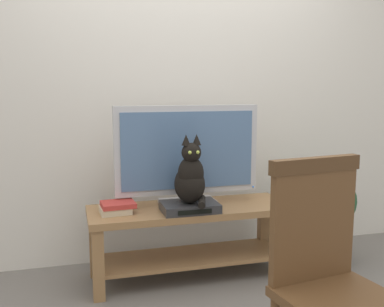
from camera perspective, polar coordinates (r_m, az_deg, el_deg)
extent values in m
cube|color=silver|center=(3.35, -2.05, 10.64)|extent=(7.00, 0.12, 2.80)
cube|color=olive|center=(2.98, -0.26, -7.22)|extent=(1.34, 0.46, 0.04)
cube|color=olive|center=(2.80, -11.89, -13.78)|extent=(0.07, 0.07, 0.44)
cube|color=olive|center=(3.12, 11.91, -11.43)|extent=(0.07, 0.07, 0.44)
cube|color=olive|center=(3.14, -12.34, -11.31)|extent=(0.07, 0.07, 0.44)
cube|color=olive|center=(3.42, 9.10, -9.52)|extent=(0.07, 0.07, 0.44)
cube|color=olive|center=(3.09, -0.26, -13.07)|extent=(1.24, 0.38, 0.02)
cube|color=#B7B7BC|center=(3.04, -0.59, -6.22)|extent=(0.37, 0.20, 0.03)
cube|color=#B7B7BC|center=(3.03, -0.59, -5.50)|extent=(0.06, 0.04, 0.05)
cube|color=#B7B7BC|center=(2.97, -0.60, 0.49)|extent=(0.97, 0.05, 0.59)
cube|color=#4C6B93|center=(2.94, -0.45, 0.41)|extent=(0.89, 0.01, 0.51)
sphere|color=#2672F2|center=(3.14, 7.83, -4.24)|extent=(0.01, 0.01, 0.01)
cube|color=#2D2D30|center=(2.87, -0.30, -6.84)|extent=(0.36, 0.24, 0.06)
cube|color=black|center=(2.75, 0.39, -7.50)|extent=(0.21, 0.01, 0.03)
ellipsoid|color=black|center=(2.83, -0.30, -3.95)|extent=(0.19, 0.23, 0.24)
ellipsoid|color=black|center=(2.79, -0.15, -2.57)|extent=(0.16, 0.15, 0.22)
sphere|color=black|center=(2.76, -0.08, 0.12)|extent=(0.12, 0.12, 0.12)
cone|color=black|center=(2.74, -0.77, 1.75)|extent=(0.06, 0.06, 0.07)
cone|color=black|center=(2.75, 0.60, 1.80)|extent=(0.06, 0.06, 0.07)
sphere|color=#B2C64C|center=(2.69, -0.27, 0.12)|extent=(0.02, 0.02, 0.02)
sphere|color=#B2C64C|center=(2.71, 0.74, 0.16)|extent=(0.02, 0.02, 0.02)
cylinder|color=black|center=(2.79, 1.29, -6.19)|extent=(0.10, 0.19, 0.04)
cube|color=brown|center=(1.88, 18.80, -17.64)|extent=(0.48, 0.48, 0.04)
cube|color=brown|center=(1.92, 15.25, -8.10)|extent=(0.40, 0.10, 0.51)
cube|color=#4D331C|center=(1.87, 15.53, -1.39)|extent=(0.43, 0.11, 0.06)
cube|color=beige|center=(2.87, -9.77, -7.14)|extent=(0.20, 0.17, 0.04)
cube|color=#B2332D|center=(2.86, -9.43, -6.43)|extent=(0.22, 0.19, 0.03)
cylinder|color=#47474C|center=(3.43, 17.02, -11.70)|extent=(0.29, 0.29, 0.22)
cylinder|color=#332319|center=(3.40, 17.09, -10.10)|extent=(0.27, 0.27, 0.02)
cylinder|color=#4C3823|center=(3.38, 17.14, -9.04)|extent=(0.04, 0.04, 0.11)
sphere|color=#234C2D|center=(3.33, 17.29, -5.77)|extent=(0.36, 0.36, 0.36)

